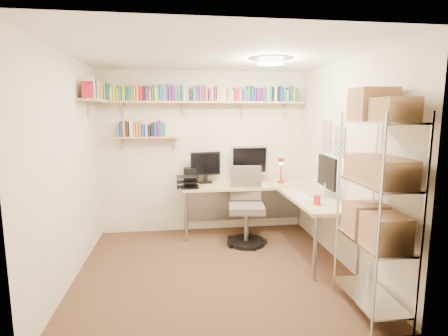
% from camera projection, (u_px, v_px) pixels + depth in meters
% --- Properties ---
extents(ground, '(3.20, 3.20, 0.00)m').
position_uv_depth(ground, '(214.00, 269.00, 4.21)').
color(ground, '#4D2C21').
rests_on(ground, ground).
extents(room_shell, '(3.24, 3.04, 2.52)m').
position_uv_depth(room_shell, '(214.00, 141.00, 3.98)').
color(room_shell, '#F5E9C7').
rests_on(room_shell, ground).
extents(wall_shelves, '(3.12, 1.09, 0.80)m').
position_uv_depth(wall_shelves, '(176.00, 101.00, 5.11)').
color(wall_shelves, tan).
rests_on(wall_shelves, ground).
extents(corner_desk, '(2.09, 2.03, 1.36)m').
position_uv_depth(corner_desk, '(254.00, 188.00, 5.12)').
color(corner_desk, '#D2B588').
rests_on(corner_desk, ground).
extents(office_chair, '(0.58, 0.59, 1.10)m').
position_uv_depth(office_chair, '(246.00, 211.00, 5.01)').
color(office_chair, black).
rests_on(office_chair, ground).
extents(wire_rack, '(0.43, 0.83, 2.09)m').
position_uv_depth(wire_rack, '(377.00, 177.00, 3.14)').
color(wire_rack, silver).
rests_on(wire_rack, ground).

